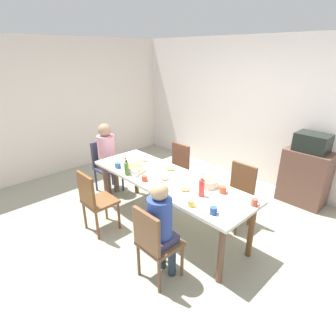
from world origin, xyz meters
The scene contains 30 objects.
ground_plane centered at (0.00, 0.00, 0.00)m, with size 7.12×7.12×0.00m, color #9E9C88.
wall_back centered at (0.00, 2.39, 1.30)m, with size 6.17×0.12×2.60m, color silver.
wall_left centered at (-3.03, 0.00, 1.30)m, with size 0.12×4.91×2.60m, color silver.
dining_table centered at (0.00, 0.00, 0.69)m, with size 2.44×0.80×0.77m.
chair_0 centered at (-0.61, 0.78, 0.51)m, with size 0.40×0.40×0.90m.
chair_1 centered at (0.61, -0.78, 0.51)m, with size 0.40×0.40×0.90m.
person_1 centered at (0.61, -0.69, 0.69)m, with size 0.30×0.30×1.17m.
chair_2 centered at (-0.61, -0.78, 0.51)m, with size 0.40×0.40×0.90m.
chair_3 centered at (-1.60, 0.00, 0.51)m, with size 0.40×0.40×0.90m.
person_3 centered at (-1.51, 0.00, 0.74)m, with size 0.30×0.30×1.24m.
chair_4 centered at (0.61, 0.78, 0.51)m, with size 0.40×0.40×0.90m.
plate_0 centered at (-0.69, 0.13, 0.78)m, with size 0.25×0.25×0.04m.
plate_1 centered at (-0.16, 0.20, 0.78)m, with size 0.24×0.24×0.04m.
plate_2 centered at (0.40, -0.09, 0.78)m, with size 0.23×0.23×0.04m.
plate_3 centered at (0.01, -0.07, 0.78)m, with size 0.21×0.21×0.04m.
bowl_0 centered at (-0.49, -0.17, 0.82)m, with size 0.28×0.28×0.11m.
bowl_1 centered at (0.51, 0.21, 0.83)m, with size 0.26×0.26×0.11m.
cup_0 centered at (-0.15, -0.28, 0.80)m, with size 0.11×0.08×0.07m.
cup_1 centered at (1.16, 0.20, 0.81)m, with size 0.11×0.07×0.08m.
cup_2 centered at (-0.36, -0.28, 0.82)m, with size 0.12×0.09×0.09m.
cup_3 centered at (0.37, 0.29, 0.81)m, with size 0.12×0.09×0.08m.
cup_4 centered at (0.75, 0.19, 0.81)m, with size 0.12×0.08×0.09m.
cup_5 centered at (-0.75, -0.28, 0.81)m, with size 0.12×0.08×0.08m.
cup_6 centered at (0.95, -0.26, 0.81)m, with size 0.11×0.08×0.08m.
cup_7 centered at (0.69, -0.31, 0.80)m, with size 0.11×0.07×0.07m.
bottle_0 centered at (-0.60, -0.25, 0.86)m, with size 0.07×0.07×0.19m.
bottle_1 centered at (-0.47, -0.33, 0.87)m, with size 0.06×0.06×0.21m.
bottle_2 centered at (0.61, -0.05, 0.88)m, with size 0.07×0.07×0.24m.
side_cabinet centered at (1.02, 2.09, 0.45)m, with size 0.70×0.44×0.90m, color brown.
microwave centered at (1.02, 2.09, 1.04)m, with size 0.48×0.36×0.28m, color black.
Camera 1 is at (2.36, -2.26, 2.33)m, focal length 29.01 mm.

